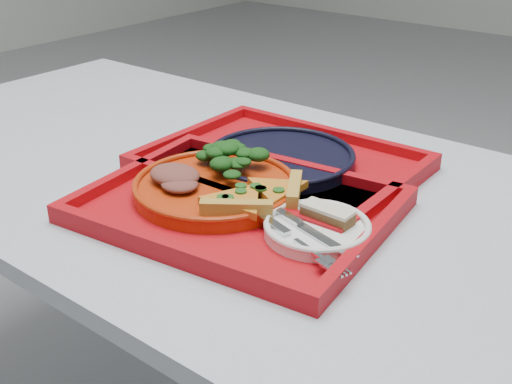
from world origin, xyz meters
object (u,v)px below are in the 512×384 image
dessert_bar (327,214)px  dinner_plate (215,189)px  navy_plate (281,160)px  tray_far (281,167)px  tray_main (238,210)px

dessert_bar → dinner_plate: bearing=-174.8°
navy_plate → dinner_plate: bearing=-93.1°
tray_far → dinner_plate: size_ratio=1.73×
tray_main → navy_plate: (-0.05, 0.17, 0.01)m
navy_plate → dessert_bar: (0.19, -0.15, 0.02)m
tray_main → dinner_plate: (-0.05, 0.01, 0.02)m
tray_far → dinner_plate: bearing=-94.2°
dessert_bar → tray_far: bearing=143.2°
tray_main → tray_far: size_ratio=1.00×
tray_far → dessert_bar: (0.19, -0.15, 0.03)m
tray_main → navy_plate: 0.18m
tray_main → navy_plate: bearing=98.1°
dinner_plate → tray_far: bearing=86.9°
dinner_plate → dessert_bar: (0.20, 0.01, 0.02)m
tray_far → dessert_bar: dessert_bar is taller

